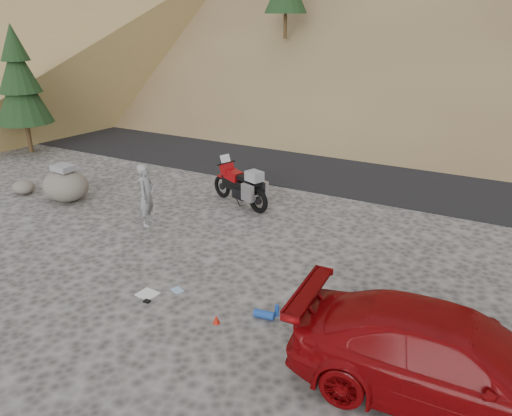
{
  "coord_description": "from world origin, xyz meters",
  "views": [
    {
      "loc": [
        6.75,
        -8.66,
        5.51
      ],
      "look_at": [
        1.36,
        1.25,
        1.0
      ],
      "focal_mm": 35.0,
      "sensor_mm": 36.0,
      "label": 1
    }
  ],
  "objects": [
    {
      "name": "man",
      "position": [
        -1.85,
        0.98,
        0.0
      ],
      "size": [
        0.57,
        0.71,
        1.72
      ],
      "primitive_type": "imported",
      "rotation": [
        0.0,
        0.0,
        1.84
      ],
      "color": "gray",
      "rests_on": "ground"
    },
    {
      "name": "motorcycle",
      "position": [
        -0.3,
        3.44,
        0.61
      ],
      "size": [
        2.33,
        1.16,
        1.44
      ],
      "rotation": [
        0.0,
        0.0,
        -0.34
      ],
      "color": "black",
      "rests_on": "ground"
    },
    {
      "name": "road",
      "position": [
        0.0,
        9.0,
        0.0
      ],
      "size": [
        120.0,
        7.0,
        0.05
      ],
      "primitive_type": "cube",
      "color": "black",
      "rests_on": "ground"
    },
    {
      "name": "gear_blue_mat",
      "position": [
        3.02,
        -1.47,
        0.08
      ],
      "size": [
        0.42,
        0.21,
        0.16
      ],
      "primitive_type": "cylinder",
      "rotation": [
        0.0,
        1.57,
        0.14
      ],
      "color": "#1A429E",
      "rests_on": "ground"
    },
    {
      "name": "red_car",
      "position": [
        6.41,
        -2.03,
        0.0
      ],
      "size": [
        4.91,
        2.21,
        1.4
      ],
      "primitive_type": "imported",
      "rotation": [
        0.0,
        0.0,
        1.62
      ],
      "color": "maroon",
      "rests_on": "ground"
    },
    {
      "name": "gear_blue_cloth",
      "position": [
        0.94,
        -1.45,
        0.01
      ],
      "size": [
        0.31,
        0.27,
        0.01
      ],
      "primitive_type": "cube",
      "rotation": [
        0.0,
        0.0,
        -0.38
      ],
      "color": "#8DADDA",
      "rests_on": "ground"
    },
    {
      "name": "gear_white_cloth",
      "position": [
        0.49,
        -1.87,
        0.01
      ],
      "size": [
        0.44,
        0.4,
        0.01
      ],
      "primitive_type": "cube",
      "rotation": [
        0.0,
        0.0,
        -0.1
      ],
      "color": "white",
      "rests_on": "ground"
    },
    {
      "name": "conifer_verge",
      "position": [
        -11.0,
        4.5,
        2.89
      ],
      "size": [
        2.2,
        2.2,
        5.04
      ],
      "color": "#3B2815",
      "rests_on": "ground"
    },
    {
      "name": "gear_bottle",
      "position": [
        3.2,
        -1.29,
        0.12
      ],
      "size": [
        0.1,
        0.1,
        0.23
      ],
      "primitive_type": "cylinder",
      "rotation": [
        0.0,
        0.0,
        -0.21
      ],
      "color": "#1A429E",
      "rests_on": "ground"
    },
    {
      "name": "boulder",
      "position": [
        -5.27,
        1.24,
        0.5
      ],
      "size": [
        1.76,
        1.61,
        1.14
      ],
      "rotation": [
        0.0,
        0.0,
        -0.28
      ],
      "color": "#5D5850",
      "rests_on": "ground"
    },
    {
      "name": "gear_glove_b",
      "position": [
        0.68,
        -2.11,
        0.02
      ],
      "size": [
        0.13,
        0.1,
        0.04
      ],
      "primitive_type": "cube",
      "rotation": [
        0.0,
        0.0,
        0.09
      ],
      "color": "black",
      "rests_on": "ground"
    },
    {
      "name": "ground",
      "position": [
        0.0,
        0.0,
        0.0
      ],
      "size": [
        140.0,
        140.0,
        0.0
      ],
      "primitive_type": "plane",
      "color": "#3E3B39",
      "rests_on": "ground"
    },
    {
      "name": "small_rock",
      "position": [
        -6.97,
        1.01,
        0.22
      ],
      "size": [
        0.75,
        0.68,
        0.43
      ],
      "rotation": [
        0.0,
        0.0,
        0.04
      ],
      "color": "#5D5850",
      "rests_on": "ground"
    },
    {
      "name": "gear_funnel",
      "position": [
        2.31,
        -2.05,
        0.09
      ],
      "size": [
        0.16,
        0.16,
        0.18
      ],
      "primitive_type": "cone",
      "rotation": [
        0.0,
        0.0,
        -0.2
      ],
      "color": "#B41B0C",
      "rests_on": "ground"
    }
  ]
}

